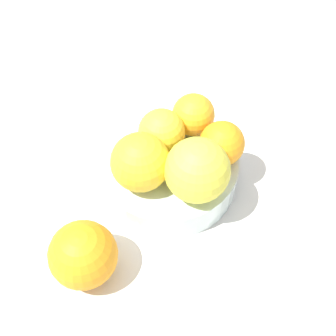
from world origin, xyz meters
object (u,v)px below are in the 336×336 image
Objects in this scene: orange_in_bowl_3 at (222,144)px; orange_in_bowl_4 at (193,115)px; fruit_bowl at (168,170)px; orange_in_bowl_2 at (197,170)px; orange_in_bowl_1 at (162,132)px; folded_napkin at (284,89)px; orange_loose_0 at (83,255)px; orange_in_bowl_0 at (140,162)px.

orange_in_bowl_4 is at bearing 146.52° from orange_in_bowl_3.
orange_in_bowl_2 is at bearing -31.22° from fruit_bowl.
orange_in_bowl_1 reaches higher than fruit_bowl.
orange_in_bowl_4 is at bearing -118.49° from folded_napkin.
orange_in_bowl_3 reaches higher than folded_napkin.
orange_in_bowl_4 reaches higher than fruit_bowl.
fruit_bowl reaches higher than folded_napkin.
fruit_bowl is at bearing -114.00° from folded_napkin.
fruit_bowl is 3.05× the size of orange_in_bowl_1.
orange_in_bowl_4 is (-5.43, 3.59, -0.06)cm from orange_in_bowl_3.
orange_loose_0 is at bearing -117.77° from orange_in_bowl_3.
orange_loose_0 reaches higher than folded_napkin.
orange_in_bowl_0 is at bearing 80.47° from orange_loose_0.
orange_in_bowl_4 is (3.13, 11.20, -0.87)cm from orange_in_bowl_0.
orange_loose_0 reaches higher than fruit_bowl.
orange_in_bowl_3 is at bearing 41.65° from orange_in_bowl_0.
orange_in_bowl_2 is at bearing -35.57° from orange_in_bowl_1.
orange_in_bowl_1 is 8.37cm from orange_in_bowl_3.
folded_napkin is (11.27, 25.31, -2.08)cm from fruit_bowl.
folded_napkin is at bearing 66.06° from orange_in_bowl_0.
orange_in_bowl_4 is 0.50× the size of folded_napkin.
orange_in_bowl_2 is at bearing -101.53° from orange_in_bowl_3.
folded_napkin is at bearing 61.51° from orange_in_bowl_4.
orange_in_bowl_4 is 24.71cm from orange_loose_0.
orange_in_bowl_1 is at bearing 133.41° from fruit_bowl.
orange_loose_0 is at bearing -109.88° from folded_napkin.
fruit_bowl is 1.64× the size of folded_napkin.
orange_in_bowl_4 is (-4.14, 9.88, -1.21)cm from orange_in_bowl_2.
orange_in_bowl_2 is (5.29, -3.21, 6.74)cm from fruit_bowl.
orange_in_bowl_0 is (-1.98, -4.53, 6.40)cm from fruit_bowl.
orange_loose_0 is 45.41cm from folded_napkin.
orange_loose_0 is 0.71× the size of folded_napkin.
orange_loose_0 is (-10.69, -20.30, -3.53)cm from orange_in_bowl_3.
fruit_bowl is 9.16cm from orange_in_bowl_3.
orange_in_bowl_3 is (6.58, 3.08, 5.58)cm from fruit_bowl.
orange_in_bowl_1 is (-1.69, 1.78, 5.73)cm from fruit_bowl.
orange_in_bowl_4 is (2.84, 4.89, -0.21)cm from orange_in_bowl_1.
orange_in_bowl_3 is 1.02× the size of orange_in_bowl_4.
orange_in_bowl_0 is 6.36cm from orange_in_bowl_1.
orange_in_bowl_3 is 0.51× the size of folded_napkin.
orange_in_bowl_0 is at bearing -113.94° from folded_napkin.
folded_napkin is (12.96, 23.53, -7.82)cm from orange_in_bowl_1.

